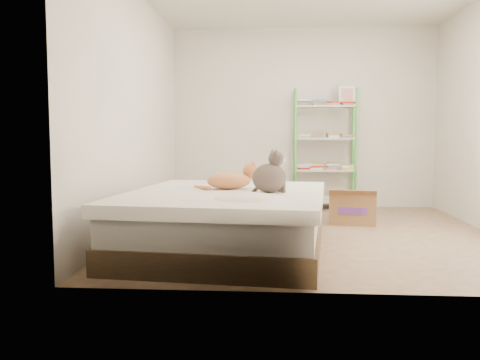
# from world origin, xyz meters

# --- Properties ---
(room) EXTENTS (3.81, 4.21, 2.61)m
(room) POSITION_xyz_m (0.00, 0.00, 1.30)
(room) COLOR tan
(room) RESTS_ON ground
(bed) EXTENTS (1.92, 2.30, 0.54)m
(bed) POSITION_xyz_m (-0.83, -0.91, 0.27)
(bed) COLOR brown
(bed) RESTS_ON ground
(orange_cat) EXTENTS (0.56, 0.43, 0.20)m
(orange_cat) POSITION_xyz_m (-0.82, -0.73, 0.64)
(orange_cat) COLOR #EC7E52
(orange_cat) RESTS_ON bed
(grey_cat) EXTENTS (0.40, 0.37, 0.37)m
(grey_cat) POSITION_xyz_m (-0.44, -0.99, 0.73)
(grey_cat) COLOR brown
(grey_cat) RESTS_ON bed
(shelf_unit) EXTENTS (0.88, 0.36, 1.74)m
(shelf_unit) POSITION_xyz_m (0.31, 1.88, 0.90)
(shelf_unit) COLOR green
(shelf_unit) RESTS_ON ground
(cardboard_box) EXTENTS (0.59, 0.59, 0.43)m
(cardboard_box) POSITION_xyz_m (0.53, 0.65, 0.19)
(cardboard_box) COLOR olive
(cardboard_box) RESTS_ON ground
(white_bin) EXTENTS (0.38, 0.35, 0.38)m
(white_bin) POSITION_xyz_m (-1.22, 1.85, 0.19)
(white_bin) COLOR silver
(white_bin) RESTS_ON ground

